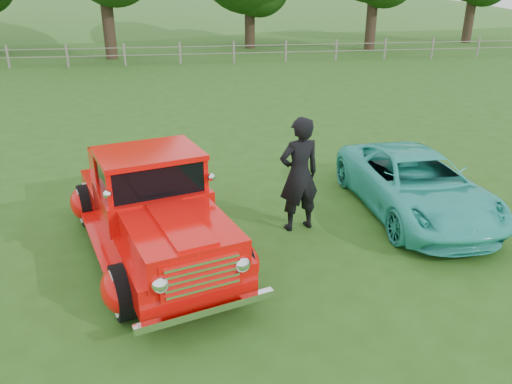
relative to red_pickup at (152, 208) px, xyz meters
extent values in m
plane|color=#264B14|center=(0.95, -0.68, -0.80)|extent=(140.00, 140.00, 0.00)
ellipsoid|color=#355E22|center=(-17.05, 57.32, -5.75)|extent=(84.00, 60.00, 18.00)
ellipsoid|color=#355E22|center=(20.95, 61.32, -4.65)|extent=(72.00, 52.00, 14.00)
cube|color=slate|center=(0.95, 21.32, -0.25)|extent=(48.00, 0.04, 0.04)
cube|color=slate|center=(0.95, 21.32, 0.15)|extent=(48.00, 0.04, 0.04)
cylinder|color=#2E2217|center=(-3.05, 24.32, 1.62)|extent=(0.70, 0.70, 4.84)
cylinder|color=#2E2217|center=(5.95, 28.32, 1.07)|extent=(0.70, 0.70, 3.74)
cylinder|color=#2E2217|center=(13.95, 26.32, 1.40)|extent=(0.70, 0.70, 4.40)
cylinder|color=#2E2217|center=(22.95, 29.32, 1.29)|extent=(0.70, 0.70, 4.18)
cylinder|color=black|center=(-0.37, -1.69, -0.42)|extent=(0.45, 0.80, 0.76)
cylinder|color=black|center=(1.23, -1.21, -0.42)|extent=(0.45, 0.80, 0.76)
cylinder|color=black|center=(-1.25, 1.29, -0.42)|extent=(0.45, 0.80, 0.76)
cylinder|color=black|center=(0.35, 1.76, -0.42)|extent=(0.45, 0.80, 0.76)
cube|color=red|center=(-0.01, 0.04, -0.22)|extent=(2.80, 4.86, 0.44)
ellipsoid|color=red|center=(-0.43, -1.71, -0.38)|extent=(0.61, 0.84, 0.54)
ellipsoid|color=red|center=(1.29, -1.20, -0.38)|extent=(0.61, 0.84, 0.54)
ellipsoid|color=red|center=(-1.31, 1.27, -0.38)|extent=(0.61, 0.84, 0.54)
ellipsoid|color=red|center=(0.41, 1.78, -0.38)|extent=(0.61, 0.84, 0.54)
cube|color=red|center=(0.43, -1.45, 0.17)|extent=(1.73, 1.91, 0.42)
cube|color=red|center=(0.02, -0.06, 0.19)|extent=(1.91, 1.75, 0.44)
cube|color=black|center=(0.02, -0.06, 0.66)|extent=(1.70, 1.48, 0.50)
cube|color=red|center=(0.02, -0.06, 0.94)|extent=(1.80, 1.60, 0.08)
cube|color=red|center=(-0.39, 1.33, 0.15)|extent=(1.68, 2.20, 0.45)
cube|color=white|center=(0.66, -2.23, 0.05)|extent=(1.05, 0.40, 0.50)
cube|color=white|center=(0.69, -2.32, -0.38)|extent=(1.76, 0.61, 0.10)
cube|color=white|center=(-0.70, 2.36, -0.38)|extent=(1.67, 0.58, 0.10)
imported|color=#2EB9A7|center=(4.91, 0.80, -0.21)|extent=(1.98, 4.23, 1.17)
imported|color=black|center=(2.53, 0.49, 0.24)|extent=(0.85, 0.65, 2.07)
camera|label=1|loc=(0.45, -7.43, 3.30)|focal=35.00mm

